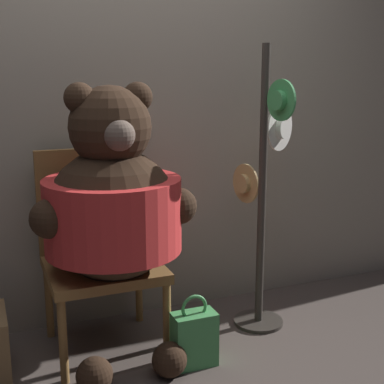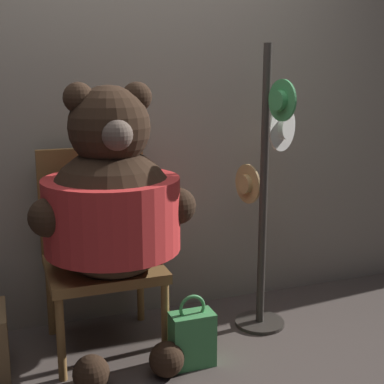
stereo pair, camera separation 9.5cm
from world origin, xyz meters
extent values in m
plane|color=#4C423D|center=(0.00, 0.00, 0.00)|extent=(14.00, 14.00, 0.00)
cube|color=gray|center=(0.00, 0.76, 1.10)|extent=(8.00, 0.10, 2.21)
cylinder|color=olive|center=(-0.45, 0.12, 0.21)|extent=(0.04, 0.04, 0.41)
cylinder|color=olive|center=(0.06, 0.12, 0.21)|extent=(0.04, 0.04, 0.41)
cylinder|color=olive|center=(-0.45, 0.60, 0.21)|extent=(0.04, 0.04, 0.41)
cylinder|color=olive|center=(0.06, 0.60, 0.21)|extent=(0.04, 0.04, 0.41)
cube|color=olive|center=(-0.20, 0.36, 0.44)|extent=(0.56, 0.54, 0.05)
cube|color=olive|center=(-0.20, 0.62, 0.74)|extent=(0.56, 0.04, 0.55)
sphere|color=black|center=(-0.16, 0.28, 0.74)|extent=(0.65, 0.65, 0.65)
cylinder|color=red|center=(-0.16, 0.28, 0.74)|extent=(0.66, 0.66, 0.36)
sphere|color=black|center=(-0.16, 0.28, 1.16)|extent=(0.39, 0.39, 0.39)
sphere|color=black|center=(-0.29, 0.28, 1.29)|extent=(0.14, 0.14, 0.14)
sphere|color=black|center=(-0.02, 0.28, 1.29)|extent=(0.14, 0.14, 0.14)
sphere|color=brown|center=(-0.16, 0.12, 1.14)|extent=(0.14, 0.14, 0.14)
sphere|color=black|center=(-0.46, 0.20, 0.77)|extent=(0.18, 0.18, 0.18)
sphere|color=black|center=(0.15, 0.20, 0.77)|extent=(0.18, 0.18, 0.18)
sphere|color=black|center=(-0.33, -0.01, 0.08)|extent=(0.17, 0.17, 0.17)
sphere|color=black|center=(0.02, -0.01, 0.08)|extent=(0.17, 0.17, 0.17)
cylinder|color=#332D28|center=(0.68, 0.31, 0.01)|extent=(0.28, 0.28, 0.02)
cylinder|color=#332D28|center=(0.68, 0.31, 0.78)|extent=(0.04, 0.04, 1.55)
cylinder|color=tan|center=(0.65, 0.46, 0.79)|extent=(0.05, 0.22, 0.22)
cylinder|color=tan|center=(0.65, 0.46, 0.79)|extent=(0.08, 0.12, 0.11)
cylinder|color=#3D9351|center=(0.70, 0.18, 1.27)|extent=(0.04, 0.21, 0.21)
cylinder|color=#3D9351|center=(0.70, 0.18, 1.27)|extent=(0.09, 0.11, 0.10)
cylinder|color=silver|center=(0.82, 0.40, 1.11)|extent=(0.23, 0.14, 0.26)
cylinder|color=silver|center=(0.82, 0.40, 1.11)|extent=(0.15, 0.13, 0.13)
cube|color=#479E56|center=(0.17, 0.04, 0.14)|extent=(0.21, 0.12, 0.27)
torus|color=#479E56|center=(0.17, 0.04, 0.30)|extent=(0.13, 0.02, 0.13)
camera|label=1|loc=(-0.74, -2.16, 1.41)|focal=50.00mm
camera|label=2|loc=(-0.65, -2.19, 1.41)|focal=50.00mm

